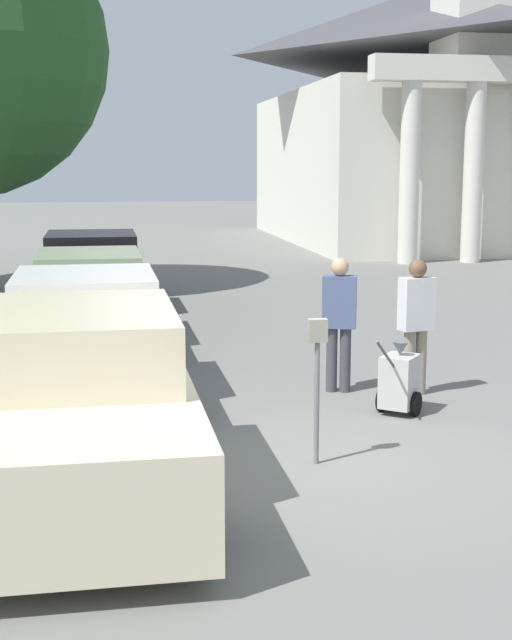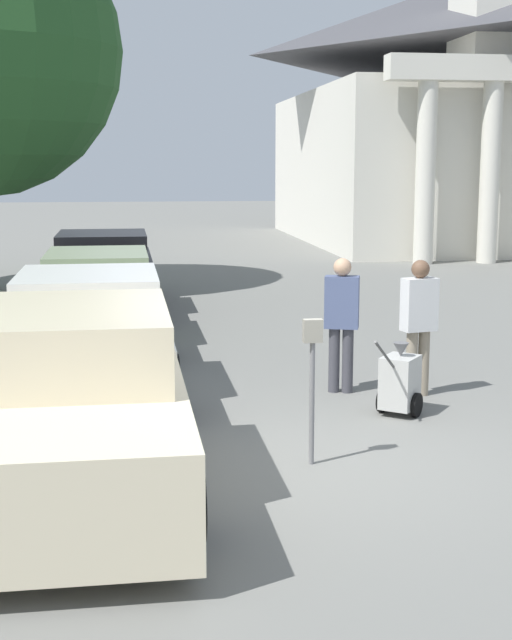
% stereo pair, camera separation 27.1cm
% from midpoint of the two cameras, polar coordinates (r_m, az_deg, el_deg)
% --- Properties ---
extents(ground_plane, '(120.00, 120.00, 0.00)m').
position_cam_midpoint_polar(ground_plane, '(8.68, 5.40, -9.22)').
color(ground_plane, slate).
extents(parked_car_cream, '(2.09, 5.24, 1.61)m').
position_cam_midpoint_polar(parked_car_cream, '(8.25, -10.62, -5.03)').
color(parked_car_cream, beige).
rests_on(parked_car_cream, ground_plane).
extents(parked_car_white, '(2.11, 4.79, 1.51)m').
position_cam_midpoint_polar(parked_car_white, '(11.53, -9.92, -0.91)').
color(parked_car_white, silver).
rests_on(parked_car_white, ground_plane).
extents(parked_car_sage, '(1.99, 5.20, 1.44)m').
position_cam_midpoint_polar(parked_car_sage, '(14.87, -9.54, 1.48)').
color(parked_car_sage, gray).
rests_on(parked_car_sage, ground_plane).
extents(parked_car_black, '(2.08, 4.92, 1.52)m').
position_cam_midpoint_polar(parked_car_black, '(17.79, -9.32, 2.96)').
color(parked_car_black, black).
rests_on(parked_car_black, ground_plane).
extents(parking_meter, '(0.18, 0.09, 1.41)m').
position_cam_midpoint_polar(parking_meter, '(8.43, 4.55, -2.85)').
color(parking_meter, slate).
rests_on(parking_meter, ground_plane).
extents(person_worker, '(0.47, 0.34, 1.70)m').
position_cam_midpoint_polar(person_worker, '(11.15, 6.19, 0.21)').
color(person_worker, '#3F3F47').
rests_on(person_worker, ground_plane).
extents(person_supervisor, '(0.46, 0.30, 1.70)m').
position_cam_midpoint_polar(person_supervisor, '(11.12, 11.07, 0.05)').
color(person_supervisor, gray).
rests_on(person_supervisor, ground_plane).
extents(equipment_cart, '(0.76, 0.89, 1.00)m').
position_cam_midpoint_polar(equipment_cart, '(10.35, 9.93, -3.92)').
color(equipment_cart, '#B2B2AD').
rests_on(equipment_cart, ground_plane).
extents(church, '(9.76, 15.05, 22.94)m').
position_cam_midpoint_polar(church, '(33.63, 12.00, 13.83)').
color(church, silver).
rests_on(church, ground_plane).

